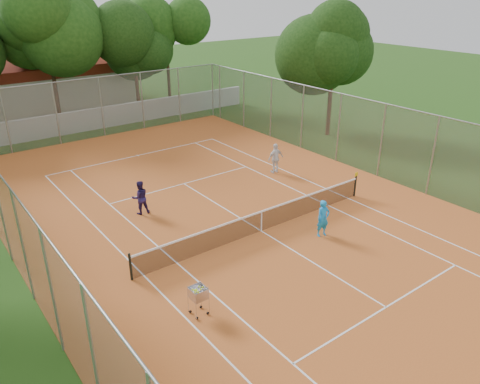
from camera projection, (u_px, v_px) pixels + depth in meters
ground at (261, 231)px, 19.85m from camera, size 120.00×120.00×0.00m
court_pad at (261, 231)px, 19.85m from camera, size 18.00×34.00×0.02m
court_lines at (261, 231)px, 19.84m from camera, size 10.98×23.78×0.01m
tennis_net at (261, 221)px, 19.64m from camera, size 11.88×0.10×0.98m
perimeter_fence at (262, 188)px, 19.03m from camera, size 18.00×34.00×4.00m
boundary_wall at (93, 119)px, 33.40m from camera, size 26.00×0.30×1.50m
clubhouse at (23, 80)px, 38.99m from camera, size 16.40×9.00×4.40m
tropical_trees at (70, 53)px, 33.84m from camera, size 29.00×19.00×10.00m
player_near at (323, 218)px, 19.20m from camera, size 0.64×0.49×1.58m
player_far_left at (140, 197)px, 21.06m from camera, size 0.87×0.74×1.58m
player_far_right at (276, 158)px, 25.63m from camera, size 1.00×0.46×1.67m
ball_hopper at (198, 300)px, 14.66m from camera, size 0.62×0.62×1.09m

